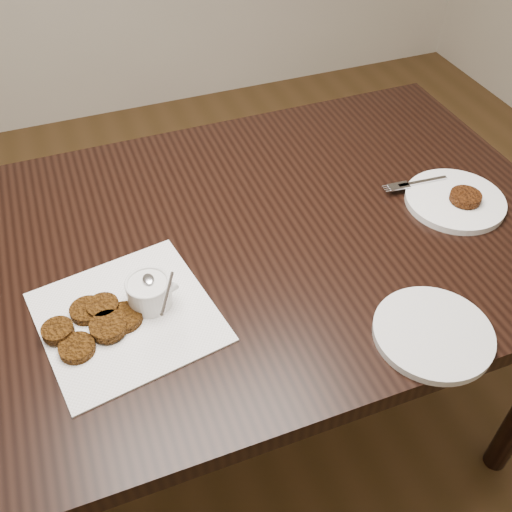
{
  "coord_description": "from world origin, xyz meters",
  "views": [
    {
      "loc": [
        -0.22,
        -0.76,
        1.55
      ],
      "look_at": [
        0.06,
        -0.04,
        0.8
      ],
      "focal_mm": 40.49,
      "sensor_mm": 36.0,
      "label": 1
    }
  ],
  "objects_px": {
    "napkin": "(127,317)",
    "plate_empty": "(433,333)",
    "plate_with_patty": "(456,198)",
    "table": "(248,345)",
    "sauce_ramekin": "(147,281)"
  },
  "relations": [
    {
      "from": "sauce_ramekin",
      "to": "plate_with_patty",
      "type": "distance_m",
      "value": 0.7
    },
    {
      "from": "table",
      "to": "sauce_ramekin",
      "type": "distance_m",
      "value": 0.5
    },
    {
      "from": "plate_with_patty",
      "to": "plate_empty",
      "type": "xyz_separation_m",
      "value": [
        -0.25,
        -0.3,
        -0.01
      ]
    },
    {
      "from": "sauce_ramekin",
      "to": "plate_with_patty",
      "type": "bearing_deg",
      "value": 4.16
    },
    {
      "from": "plate_with_patty",
      "to": "plate_empty",
      "type": "relative_size",
      "value": 1.03
    },
    {
      "from": "table",
      "to": "plate_empty",
      "type": "height_order",
      "value": "plate_empty"
    },
    {
      "from": "table",
      "to": "plate_empty",
      "type": "xyz_separation_m",
      "value": [
        0.22,
        -0.36,
        0.38
      ]
    },
    {
      "from": "napkin",
      "to": "plate_empty",
      "type": "relative_size",
      "value": 1.42
    },
    {
      "from": "sauce_ramekin",
      "to": "plate_empty",
      "type": "distance_m",
      "value": 0.51
    },
    {
      "from": "plate_with_patty",
      "to": "table",
      "type": "bearing_deg",
      "value": 172.29
    },
    {
      "from": "table",
      "to": "plate_empty",
      "type": "bearing_deg",
      "value": -59.15
    },
    {
      "from": "table",
      "to": "plate_with_patty",
      "type": "relative_size",
      "value": 6.35
    },
    {
      "from": "sauce_ramekin",
      "to": "plate_empty",
      "type": "relative_size",
      "value": 0.55
    },
    {
      "from": "sauce_ramekin",
      "to": "plate_with_patty",
      "type": "relative_size",
      "value": 0.53
    },
    {
      "from": "napkin",
      "to": "sauce_ramekin",
      "type": "xyz_separation_m",
      "value": [
        0.05,
        0.02,
        0.06
      ]
    }
  ]
}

